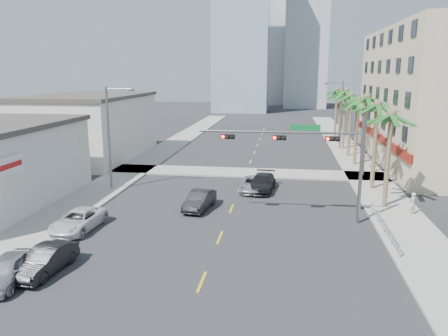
{
  "coord_description": "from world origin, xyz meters",
  "views": [
    {
      "loc": [
        3.88,
        -21.57,
        10.17
      ],
      "look_at": [
        -0.36,
        8.45,
        3.5
      ],
      "focal_mm": 35.0,
      "sensor_mm": 36.0,
      "label": 1
    }
  ],
  "objects_px": {
    "car_parked_mid": "(46,260)",
    "pedestrian": "(412,203)",
    "car_lane_left": "(200,200)",
    "car_lane_right": "(262,183)",
    "traffic_signal_mast": "(313,150)",
    "car_parked_near": "(7,270)",
    "car_parked_far": "(78,220)",
    "car_lane_center": "(253,184)"
  },
  "relations": [
    {
      "from": "car_parked_mid",
      "to": "car_parked_far",
      "type": "bearing_deg",
      "value": 106.45
    },
    {
      "from": "car_parked_mid",
      "to": "car_lane_right",
      "type": "height_order",
      "value": "car_lane_right"
    },
    {
      "from": "car_parked_mid",
      "to": "car_lane_left",
      "type": "xyz_separation_m",
      "value": [
        5.78,
        11.7,
        0.01
      ]
    },
    {
      "from": "traffic_signal_mast",
      "to": "car_parked_mid",
      "type": "height_order",
      "value": "traffic_signal_mast"
    },
    {
      "from": "car_parked_near",
      "to": "car_parked_mid",
      "type": "height_order",
      "value": "car_parked_near"
    },
    {
      "from": "car_lane_right",
      "to": "pedestrian",
      "type": "height_order",
      "value": "pedestrian"
    },
    {
      "from": "car_lane_left",
      "to": "car_lane_center",
      "type": "distance_m",
      "value": 6.74
    },
    {
      "from": "car_parked_near",
      "to": "car_lane_left",
      "type": "relative_size",
      "value": 0.99
    },
    {
      "from": "car_parked_mid",
      "to": "car_lane_left",
      "type": "distance_m",
      "value": 13.05
    },
    {
      "from": "car_parked_mid",
      "to": "pedestrian",
      "type": "bearing_deg",
      "value": 34.97
    },
    {
      "from": "traffic_signal_mast",
      "to": "car_lane_right",
      "type": "relative_size",
      "value": 2.26
    },
    {
      "from": "car_lane_left",
      "to": "car_lane_center",
      "type": "xyz_separation_m",
      "value": [
        3.65,
        5.66,
        -0.07
      ]
    },
    {
      "from": "car_parked_far",
      "to": "car_lane_center",
      "type": "bearing_deg",
      "value": 50.63
    },
    {
      "from": "car_lane_center",
      "to": "car_parked_far",
      "type": "bearing_deg",
      "value": -130.71
    },
    {
      "from": "car_lane_left",
      "to": "car_lane_right",
      "type": "relative_size",
      "value": 0.85
    },
    {
      "from": "traffic_signal_mast",
      "to": "car_parked_near",
      "type": "bearing_deg",
      "value": -143.03
    },
    {
      "from": "traffic_signal_mast",
      "to": "car_lane_center",
      "type": "bearing_deg",
      "value": 121.79
    },
    {
      "from": "car_lane_center",
      "to": "car_lane_right",
      "type": "bearing_deg",
      "value": 19.98
    },
    {
      "from": "car_parked_far",
      "to": "car_lane_left",
      "type": "relative_size",
      "value": 1.13
    },
    {
      "from": "car_parked_far",
      "to": "car_parked_mid",
      "type": "bearing_deg",
      "value": -74.52
    },
    {
      "from": "car_lane_center",
      "to": "pedestrian",
      "type": "height_order",
      "value": "pedestrian"
    },
    {
      "from": "traffic_signal_mast",
      "to": "car_parked_near",
      "type": "relative_size",
      "value": 2.68
    },
    {
      "from": "car_lane_left",
      "to": "car_parked_far",
      "type": "bearing_deg",
      "value": -133.74
    },
    {
      "from": "car_lane_left",
      "to": "car_lane_right",
      "type": "height_order",
      "value": "car_lane_right"
    },
    {
      "from": "car_lane_center",
      "to": "pedestrian",
      "type": "bearing_deg",
      "value": -20.78
    },
    {
      "from": "car_lane_left",
      "to": "traffic_signal_mast",
      "type": "bearing_deg",
      "value": -3.48
    },
    {
      "from": "car_parked_near",
      "to": "car_lane_right",
      "type": "height_order",
      "value": "car_lane_right"
    },
    {
      "from": "car_parked_mid",
      "to": "car_lane_right",
      "type": "xyz_separation_m",
      "value": [
        10.17,
        17.59,
        0.03
      ]
    },
    {
      "from": "traffic_signal_mast",
      "to": "pedestrian",
      "type": "xyz_separation_m",
      "value": [
        7.3,
        2.13,
        -4.11
      ]
    },
    {
      "from": "traffic_signal_mast",
      "to": "car_parked_far",
      "type": "xyz_separation_m",
      "value": [
        -15.18,
        -3.93,
        -4.4
      ]
    },
    {
      "from": "car_parked_mid",
      "to": "car_parked_near",
      "type": "bearing_deg",
      "value": -126.8
    },
    {
      "from": "car_parked_near",
      "to": "car_lane_center",
      "type": "distance_m",
      "value": 21.55
    },
    {
      "from": "car_parked_near",
      "to": "car_lane_right",
      "type": "distance_m",
      "value": 22.12
    },
    {
      "from": "car_parked_near",
      "to": "car_lane_center",
      "type": "bearing_deg",
      "value": 53.18
    },
    {
      "from": "car_parked_mid",
      "to": "car_parked_far",
      "type": "relative_size",
      "value": 0.87
    },
    {
      "from": "traffic_signal_mast",
      "to": "car_parked_mid",
      "type": "bearing_deg",
      "value": -144.21
    },
    {
      "from": "pedestrian",
      "to": "car_lane_left",
      "type": "bearing_deg",
      "value": -36.38
    },
    {
      "from": "car_lane_right",
      "to": "pedestrian",
      "type": "bearing_deg",
      "value": -20.11
    },
    {
      "from": "car_lane_center",
      "to": "car_lane_right",
      "type": "relative_size",
      "value": 0.91
    },
    {
      "from": "car_parked_far",
      "to": "car_lane_left",
      "type": "xyz_separation_m",
      "value": [
        7.01,
        5.56,
        0.03
      ]
    },
    {
      "from": "traffic_signal_mast",
      "to": "car_parked_mid",
      "type": "relative_size",
      "value": 2.68
    },
    {
      "from": "car_parked_near",
      "to": "pedestrian",
      "type": "xyz_separation_m",
      "value": [
        22.49,
        13.56,
        0.24
      ]
    }
  ]
}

